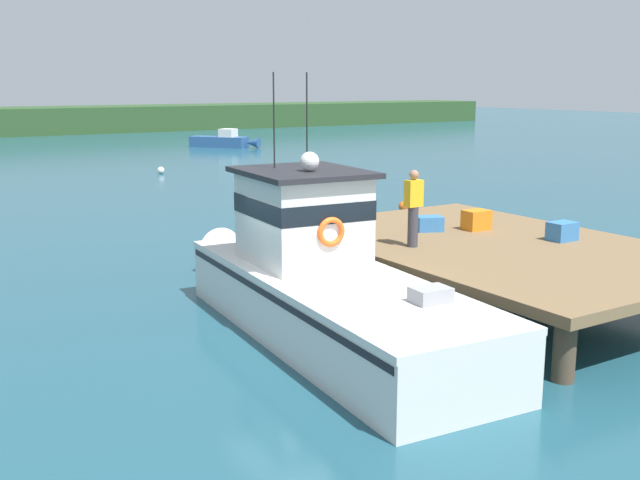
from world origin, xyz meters
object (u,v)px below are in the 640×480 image
(crate_single_far, at_px, (562,231))
(crate_stack_mid_dock, at_px, (476,220))
(crate_stack_near_edge, at_px, (429,224))
(mooring_buoy_channel_marker, at_px, (404,207))
(deckhand_by_the_boat, at_px, (413,207))
(main_fishing_boat, at_px, (318,280))
(mooring_buoy_inshore, at_px, (161,170))
(bait_bucket, at_px, (336,216))
(moored_boat_far_right, at_px, (224,141))

(crate_single_far, xyz_separation_m, crate_stack_mid_dock, (-0.72, 1.92, 0.03))
(crate_stack_near_edge, xyz_separation_m, mooring_buoy_channel_marker, (5.61, 7.92, -1.18))
(crate_stack_mid_dock, bearing_deg, deckhand_by_the_boat, -165.00)
(main_fishing_boat, bearing_deg, mooring_buoy_channel_marker, 44.66)
(crate_stack_mid_dock, distance_m, mooring_buoy_inshore, 24.40)
(crate_stack_mid_dock, xyz_separation_m, mooring_buoy_channel_marker, (4.57, 8.40, -1.24))
(bait_bucket, bearing_deg, deckhand_by_the_boat, -92.91)
(main_fishing_boat, distance_m, crate_stack_near_edge, 4.56)
(crate_single_far, bearing_deg, deckhand_by_the_boat, 158.46)
(deckhand_by_the_boat, relative_size, mooring_buoy_inshore, 4.50)
(crate_stack_near_edge, bearing_deg, deckhand_by_the_boat, -141.41)
(mooring_buoy_inshore, bearing_deg, main_fishing_boat, -104.33)
(crate_single_far, height_order, crate_stack_mid_dock, crate_stack_mid_dock)
(main_fishing_boat, distance_m, crate_stack_mid_dock, 5.40)
(mooring_buoy_inshore, bearing_deg, moored_boat_far_right, 53.36)
(crate_stack_near_edge, bearing_deg, crate_single_far, -53.87)
(crate_stack_near_edge, bearing_deg, mooring_buoy_channel_marker, 54.69)
(mooring_buoy_inshore, relative_size, mooring_buoy_channel_marker, 0.93)
(main_fishing_boat, xyz_separation_m, crate_stack_mid_dock, (5.23, 1.28, 0.43))
(main_fishing_boat, bearing_deg, deckhand_by_the_boat, 12.61)
(mooring_buoy_inshore, bearing_deg, crate_stack_mid_dock, -93.10)
(crate_stack_mid_dock, distance_m, crate_stack_near_edge, 1.15)
(main_fishing_boat, relative_size, crate_single_far, 16.53)
(crate_single_far, relative_size, moored_boat_far_right, 0.12)
(main_fishing_boat, relative_size, crate_stack_mid_dock, 16.53)
(deckhand_by_the_boat, height_order, moored_boat_far_right, deckhand_by_the_boat)
(crate_single_far, height_order, moored_boat_far_right, crate_single_far)
(crate_single_far, distance_m, deckhand_by_the_boat, 3.49)
(crate_stack_mid_dock, height_order, mooring_buoy_inshore, crate_stack_mid_dock)
(moored_boat_far_right, bearing_deg, mooring_buoy_channel_marker, -102.61)
(bait_bucket, bearing_deg, crate_single_far, -55.50)
(mooring_buoy_channel_marker, bearing_deg, crate_stack_near_edge, -125.31)
(deckhand_by_the_boat, distance_m, moored_boat_far_right, 40.47)
(bait_bucket, distance_m, moored_boat_far_right, 37.44)
(main_fishing_boat, height_order, crate_stack_mid_dock, main_fishing_boat)
(main_fishing_boat, distance_m, bait_bucket, 4.77)
(bait_bucket, xyz_separation_m, mooring_buoy_channel_marker, (6.89, 5.92, -1.17))
(crate_single_far, bearing_deg, crate_stack_near_edge, 126.13)
(crate_stack_mid_dock, distance_m, moored_boat_far_right, 39.06)
(mooring_buoy_inshore, bearing_deg, deckhand_by_the_boat, -98.63)
(crate_stack_near_edge, bearing_deg, mooring_buoy_inshore, 84.36)
(main_fishing_boat, height_order, mooring_buoy_inshore, main_fishing_boat)
(main_fishing_boat, bearing_deg, mooring_buoy_inshore, 75.67)
(main_fishing_boat, height_order, deckhand_by_the_boat, main_fishing_boat)
(deckhand_by_the_boat, bearing_deg, bait_bucket, 87.09)
(crate_single_far, relative_size, deckhand_by_the_boat, 0.37)
(deckhand_by_the_boat, bearing_deg, moored_boat_far_right, 70.44)
(crate_stack_near_edge, distance_m, deckhand_by_the_boat, 1.96)
(bait_bucket, bearing_deg, mooring_buoy_inshore, 80.56)
(main_fishing_boat, bearing_deg, bait_bucket, 52.29)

